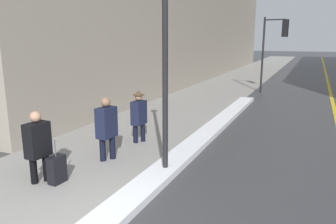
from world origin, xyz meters
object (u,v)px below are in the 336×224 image
(pedestrian_nearside, at_px, (38,144))
(pedestrian_in_glasses, at_px, (107,126))
(lamp_post, at_px, (165,44))
(rolling_suitcase, at_px, (57,170))
(traffic_light_near, at_px, (276,39))
(pedestrian_trailing, at_px, (139,114))

(pedestrian_nearside, distance_m, pedestrian_in_glasses, 1.75)
(lamp_post, height_order, pedestrian_nearside, lamp_post)
(lamp_post, height_order, rolling_suitcase, lamp_post)
(lamp_post, relative_size, rolling_suitcase, 5.01)
(pedestrian_in_glasses, bearing_deg, lamp_post, 87.25)
(traffic_light_near, bearing_deg, rolling_suitcase, -93.00)
(pedestrian_in_glasses, bearing_deg, pedestrian_nearside, -15.00)
(pedestrian_trailing, xyz_separation_m, rolling_suitcase, (-0.22, -3.13, -0.54))
(pedestrian_nearside, distance_m, rolling_suitcase, 0.66)
(pedestrian_in_glasses, relative_size, rolling_suitcase, 1.67)
(pedestrian_nearside, distance_m, pedestrian_trailing, 3.29)
(pedestrian_nearside, bearing_deg, pedestrian_in_glasses, 165.00)
(lamp_post, distance_m, rolling_suitcase, 3.44)
(pedestrian_trailing, bearing_deg, rolling_suitcase, -0.74)
(pedestrian_in_glasses, distance_m, rolling_suitcase, 1.67)
(lamp_post, relative_size, traffic_light_near, 1.16)
(pedestrian_nearside, relative_size, pedestrian_trailing, 1.00)
(pedestrian_trailing, bearing_deg, pedestrian_in_glasses, 2.46)
(lamp_post, distance_m, traffic_light_near, 12.54)
(pedestrian_in_glasses, bearing_deg, pedestrian_trailing, -177.54)
(lamp_post, relative_size, pedestrian_in_glasses, 2.99)
(pedestrian_nearside, bearing_deg, lamp_post, 127.33)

